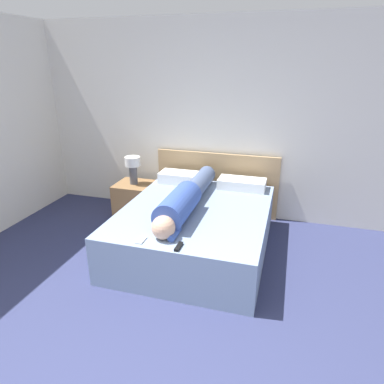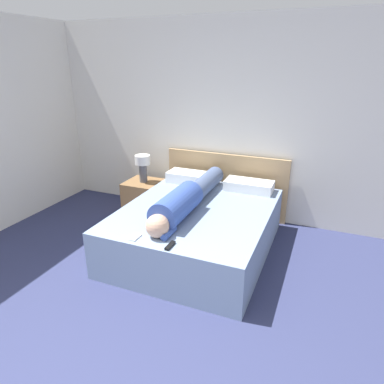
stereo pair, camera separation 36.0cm
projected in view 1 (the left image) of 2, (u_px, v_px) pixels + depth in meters
name	position (u px, v px, depth m)	size (l,w,h in m)	color
wall_back	(224.00, 122.00, 4.54)	(6.38, 0.06, 2.60)	silver
bed	(196.00, 229.00, 3.92)	(1.59, 1.94, 0.52)	#7589A8
headboard	(216.00, 184.00, 4.81)	(1.71, 0.04, 0.88)	tan
nightstand	(135.00, 199.00, 4.85)	(0.50, 0.48, 0.46)	brown
table_lamp	(133.00, 166.00, 4.67)	(0.21, 0.21, 0.38)	#4C4C51
person_lying	(185.00, 199.00, 3.74)	(0.30, 1.78, 0.30)	tan
pillow_near_headboard	(183.00, 178.00, 4.61)	(0.63, 0.29, 0.14)	white
pillow_second	(242.00, 184.00, 4.40)	(0.60, 0.29, 0.13)	white
tv_remote	(179.00, 247.00, 3.02)	(0.04, 0.15, 0.02)	black
cell_phone	(141.00, 240.00, 3.14)	(0.06, 0.13, 0.01)	#B2B7BC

